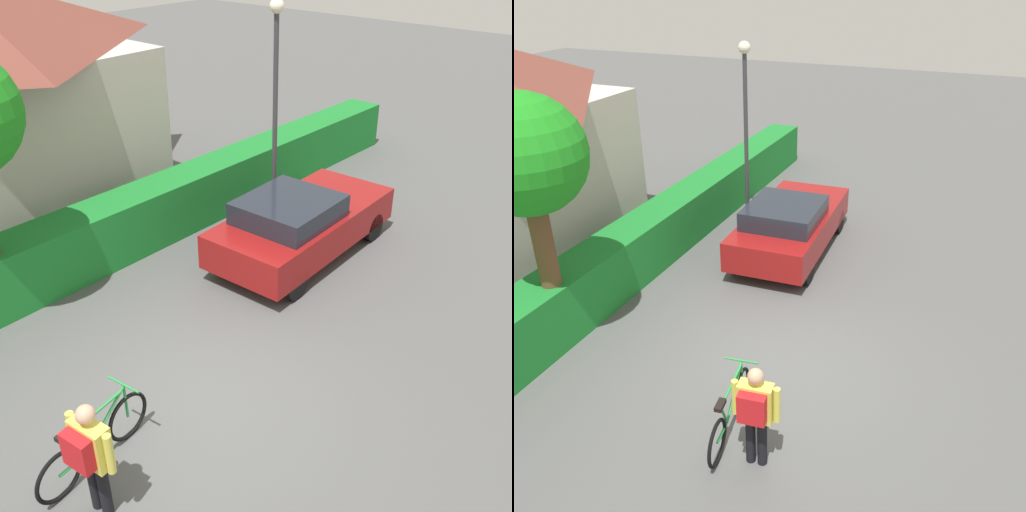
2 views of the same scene
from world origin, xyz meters
TOP-DOWN VIEW (x-y plane):
  - ground_plane at (0.00, 0.00)m, footprint 60.00×60.00m
  - hedge_row at (0.00, 3.97)m, footprint 20.74×0.90m
  - parked_car_near at (3.94, 1.35)m, footprint 4.00×1.90m
  - bicycle at (-1.62, 0.13)m, footprint 1.72×0.50m
  - person_rider at (-1.99, -0.42)m, footprint 0.38×0.63m
  - street_lamp at (5.08, 2.93)m, footprint 0.28×0.28m
  - tree_kerbside at (-0.78, 3.82)m, footprint 1.86×1.86m

SIDE VIEW (x-z plane):
  - ground_plane at x=0.00m, z-range 0.00..0.00m
  - bicycle at x=-1.62m, z-range -0.07..0.80m
  - hedge_row at x=0.00m, z-range 0.00..1.14m
  - parked_car_near at x=3.94m, z-range 0.02..1.35m
  - person_rider at x=-1.99m, z-range 0.15..1.69m
  - street_lamp at x=5.08m, z-range 0.63..5.00m
  - tree_kerbside at x=-0.78m, z-range 1.13..5.42m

